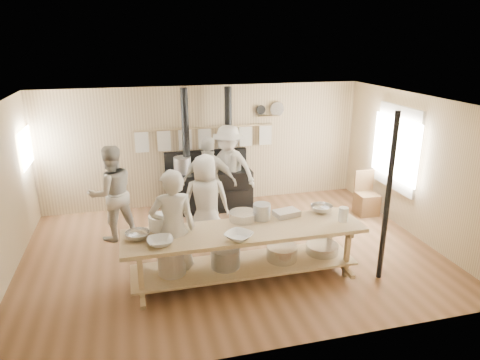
% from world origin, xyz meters
% --- Properties ---
extents(ground, '(7.00, 7.00, 0.00)m').
position_xyz_m(ground, '(0.00, 0.00, 0.00)').
color(ground, brown).
rests_on(ground, ground).
extents(room_shell, '(7.00, 7.00, 7.00)m').
position_xyz_m(room_shell, '(0.00, 0.00, 1.62)').
color(room_shell, tan).
rests_on(room_shell, ground).
extents(window_right, '(0.09, 1.50, 1.65)m').
position_xyz_m(window_right, '(3.47, 0.60, 1.50)').
color(window_right, beige).
rests_on(window_right, ground).
extents(left_opening, '(0.00, 0.90, 0.90)m').
position_xyz_m(left_opening, '(-3.45, 2.00, 1.60)').
color(left_opening, white).
rests_on(left_opening, ground).
extents(stove, '(1.90, 0.75, 2.60)m').
position_xyz_m(stove, '(-0.01, 2.12, 0.52)').
color(stove, black).
rests_on(stove, ground).
extents(towel_rail, '(3.00, 0.04, 0.47)m').
position_xyz_m(towel_rail, '(0.00, 2.40, 1.56)').
color(towel_rail, '#A0845B').
rests_on(towel_rail, ground).
extents(back_wall_shelf, '(0.63, 0.14, 0.32)m').
position_xyz_m(back_wall_shelf, '(1.46, 2.43, 2.00)').
color(back_wall_shelf, '#A0845B').
rests_on(back_wall_shelf, ground).
extents(prep_table, '(3.60, 0.90, 0.85)m').
position_xyz_m(prep_table, '(-0.01, -0.90, 0.52)').
color(prep_table, '#A0845B').
rests_on(prep_table, ground).
extents(support_post, '(0.08, 0.08, 2.60)m').
position_xyz_m(support_post, '(2.05, -1.35, 1.30)').
color(support_post, black).
rests_on(support_post, ground).
extents(cook_far_left, '(0.68, 0.45, 1.83)m').
position_xyz_m(cook_far_left, '(-1.04, -0.80, 0.92)').
color(cook_far_left, '#BDB6A7').
rests_on(cook_far_left, ground).
extents(cook_left, '(1.03, 0.91, 1.77)m').
position_xyz_m(cook_left, '(-1.95, 1.09, 0.88)').
color(cook_left, '#BDB6A7').
rests_on(cook_left, ground).
extents(cook_center, '(0.90, 0.67, 1.67)m').
position_xyz_m(cook_center, '(-0.36, 0.42, 0.83)').
color(cook_center, '#BDB6A7').
rests_on(cook_center, ground).
extents(cook_right, '(1.14, 0.80, 1.80)m').
position_xyz_m(cook_right, '(-0.15, 1.19, 0.90)').
color(cook_right, '#BDB6A7').
rests_on(cook_right, ground).
extents(cook_by_window, '(1.36, 1.25, 1.84)m').
position_xyz_m(cook_by_window, '(0.40, 1.95, 0.92)').
color(cook_by_window, '#BDB6A7').
rests_on(cook_by_window, ground).
extents(chair, '(0.44, 0.44, 0.91)m').
position_xyz_m(chair, '(3.15, 0.97, 0.27)').
color(chair, '#523B21').
rests_on(chair, ground).
extents(bowl_white_a, '(0.36, 0.36, 0.09)m').
position_xyz_m(bowl_white_a, '(-1.25, -1.09, 0.89)').
color(bowl_white_a, white).
rests_on(bowl_white_a, prep_table).
extents(bowl_steel_a, '(0.46, 0.46, 0.11)m').
position_xyz_m(bowl_steel_a, '(-1.55, -0.84, 0.90)').
color(bowl_steel_a, silver).
rests_on(bowl_steel_a, prep_table).
extents(bowl_white_b, '(0.53, 0.53, 0.09)m').
position_xyz_m(bowl_white_b, '(-0.17, -1.19, 0.90)').
color(bowl_white_b, white).
rests_on(bowl_white_b, prep_table).
extents(bowl_steel_b, '(0.41, 0.41, 0.11)m').
position_xyz_m(bowl_steel_b, '(1.38, -0.57, 0.91)').
color(bowl_steel_b, silver).
rests_on(bowl_steel_b, prep_table).
extents(roasting_pan, '(0.44, 0.34, 0.09)m').
position_xyz_m(roasting_pan, '(0.78, -0.57, 0.89)').
color(roasting_pan, '#B2B2B7').
rests_on(roasting_pan, prep_table).
extents(mixing_bowl_large, '(0.47, 0.47, 0.14)m').
position_xyz_m(mixing_bowl_large, '(0.06, -0.57, 0.92)').
color(mixing_bowl_large, silver).
rests_on(mixing_bowl_large, prep_table).
extents(bucket_galv, '(0.33, 0.33, 0.25)m').
position_xyz_m(bucket_galv, '(0.35, -0.60, 0.98)').
color(bucket_galv, gray).
rests_on(bucket_galv, prep_table).
extents(deep_bowl_enamel, '(0.42, 0.42, 0.22)m').
position_xyz_m(deep_bowl_enamel, '(-1.21, -0.57, 0.96)').
color(deep_bowl_enamel, white).
rests_on(deep_bowl_enamel, prep_table).
extents(pitcher, '(0.18, 0.18, 0.23)m').
position_xyz_m(pitcher, '(1.55, -0.99, 0.96)').
color(pitcher, white).
rests_on(pitcher, prep_table).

